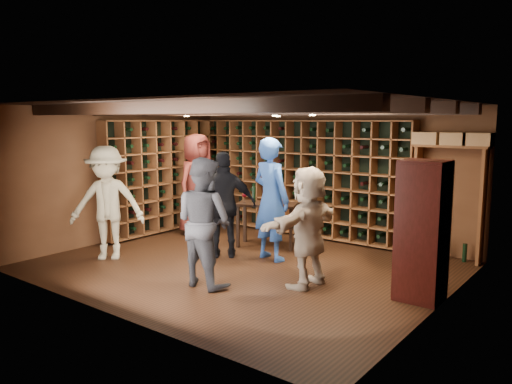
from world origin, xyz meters
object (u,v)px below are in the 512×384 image
Objects in this scene: guest_woman_black at (224,205)px; guest_khaki at (107,203)px; man_grey_suit at (204,222)px; display_cabinet at (422,234)px; guest_beige at (308,227)px; man_blue_shirt at (271,199)px; tasting_table at (267,208)px; guest_red_floral at (197,184)px.

guest_khaki is (-1.46, -1.23, 0.05)m from guest_woman_black.
man_grey_suit is 2.17m from guest_khaki.
man_grey_suit is at bearing -154.07° from display_cabinet.
man_blue_shirt is at bearing -118.95° from guest_beige.
guest_woman_black is 1.06× the size of guest_beige.
man_grey_suit is 2.32m from tasting_table.
guest_red_floral reaches higher than man_blue_shirt.
guest_woman_black is 0.95× the size of guest_khaki.
guest_red_floral is (-4.84, 0.97, 0.15)m from display_cabinet.
tasting_table is (0.14, 0.99, -0.17)m from guest_woman_black.
guest_red_floral is 1.21× the size of guest_beige.
guest_woman_black is at bearing 37.61° from man_blue_shirt.
man_grey_suit is (-2.56, -1.25, 0.03)m from display_cabinet.
guest_woman_black is at bearing -124.68° from guest_red_floral.
display_cabinet is 0.87× the size of guest_red_floral.
guest_woman_black reaches higher than guest_beige.
display_cabinet is 4.94m from guest_red_floral.
tasting_table is at bearing 162.47° from display_cabinet.
guest_red_floral reaches higher than guest_woman_black.
man_blue_shirt is 1.70× the size of tasting_table.
guest_red_floral is at bearing -4.95° from man_blue_shirt.
guest_beige is at bearing -141.89° from man_grey_suit.
guest_beige is at bearing -26.80° from guest_khaki.
man_grey_suit is at bearing -97.77° from tasting_table.
man_blue_shirt reaches higher than guest_beige.
guest_khaki is at bearing -147.85° from tasting_table.
man_grey_suit is at bearing -41.06° from guest_khaki.
display_cabinet is 3.29m from tasting_table.
guest_beige is (-1.41, -0.41, -0.03)m from display_cabinet.
man_grey_suit is at bearing 101.18° from man_blue_shirt.
tasting_table is at bearing -73.55° from man_grey_suit.
guest_woman_black is at bearing -98.21° from guest_beige.
man_blue_shirt reaches higher than tasting_table.
man_blue_shirt is 1.08× the size of guest_khaki.
man_blue_shirt reaches higher than guest_woman_black.
man_grey_suit is 3.18m from guest_red_floral.
man_blue_shirt reaches higher than man_grey_suit.
guest_red_floral is (-2.28, 2.22, 0.12)m from man_grey_suit.
man_grey_suit is 1.43m from guest_woman_black.
display_cabinet is at bearing -104.17° from guest_red_floral.
guest_woman_black is (1.57, -0.97, -0.12)m from guest_red_floral.
guest_khaki is 2.75m from tasting_table.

